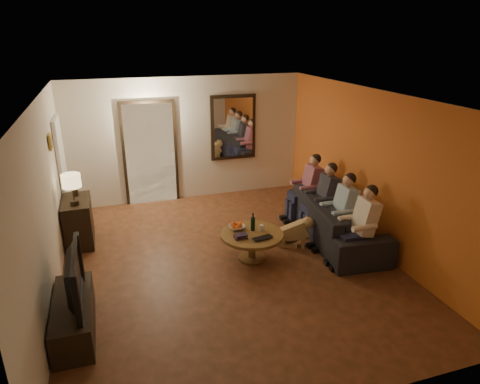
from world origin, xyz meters
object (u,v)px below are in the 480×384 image
object	(u,v)px
table_lamp	(72,189)
tv	(68,278)
dresser	(78,221)
person_a	(361,229)
bowl	(237,227)
wine_bottle	(253,221)
dog	(294,231)
laptop	(264,239)
person_c	(324,201)
tv_stand	(74,316)
person_b	(341,214)
sofa	(336,219)
person_d	(309,190)
coffee_table	(252,246)

from	to	relation	value
table_lamp	tv	distance (m)	2.29
dresser	tv	bearing A→B (deg)	-90.00
person_a	bowl	size ratio (longest dim) A/B	4.63
wine_bottle	tv	bearing A→B (deg)	-157.18
person_a	dog	world-z (taller)	person_a
tv	laptop	distance (m)	2.87
person_c	laptop	size ratio (longest dim) A/B	3.65
table_lamp	tv_stand	bearing A→B (deg)	-90.00
person_b	person_c	size ratio (longest dim) A/B	1.00
tv_stand	table_lamp	bearing A→B (deg)	90.00
tv	sofa	size ratio (longest dim) A/B	0.45
person_b	person_c	xyz separation A→B (m)	(0.00, 0.60, 0.00)
person_d	laptop	size ratio (longest dim) A/B	3.65
dog	sofa	bearing A→B (deg)	24.69
tv	person_b	distance (m)	4.32
dresser	tv_stand	bearing A→B (deg)	-90.00
tv	person_c	bearing A→B (deg)	-69.36
tv_stand	dog	bearing A→B (deg)	19.35
dresser	table_lamp	distance (m)	0.70
sofa	bowl	xyz separation A→B (m)	(-1.83, -0.03, 0.12)
person_c	coffee_table	size ratio (longest dim) A/B	1.19
tv	coffee_table	distance (m)	2.89
person_d	coffee_table	distance (m)	1.96
table_lamp	person_d	xyz separation A→B (m)	(4.20, -0.09, -0.46)
dog	wine_bottle	size ratio (longest dim) A/B	1.81
person_b	wine_bottle	bearing A→B (deg)	174.16
sofa	dog	bearing A→B (deg)	100.55
person_c	bowl	distance (m)	1.77
dog	bowl	xyz separation A→B (m)	(-1.00, 0.04, 0.20)
person_a	dog	size ratio (longest dim) A/B	2.14
bowl	wine_bottle	bearing A→B (deg)	-27.55
table_lamp	bowl	world-z (taller)	table_lamp
table_lamp	person_c	distance (m)	4.28
dresser	person_c	distance (m)	4.30
person_a	dog	distance (m)	1.15
person_a	dog	xyz separation A→B (m)	(-0.73, 0.84, -0.32)
sofa	bowl	bearing A→B (deg)	97.08
tv	person_d	distance (m)	4.74
coffee_table	bowl	xyz separation A→B (m)	(-0.18, 0.22, 0.26)
tv	person_a	xyz separation A→B (m)	(4.20, 0.38, -0.16)
tv	bowl	world-z (taller)	tv
sofa	dresser	bearing A→B (deg)	80.54
tv_stand	wine_bottle	xyz separation A→B (m)	(2.70, 1.14, 0.39)
dog	tv	bearing A→B (deg)	-140.26
person_b	wine_bottle	world-z (taller)	person_b
person_a	person_c	bearing A→B (deg)	90.00
dresser	bowl	xyz separation A→B (m)	(2.47, -1.24, 0.09)
sofa	dog	distance (m)	0.83
person_a	coffee_table	size ratio (longest dim) A/B	1.19
sofa	person_a	size ratio (longest dim) A/B	2.07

